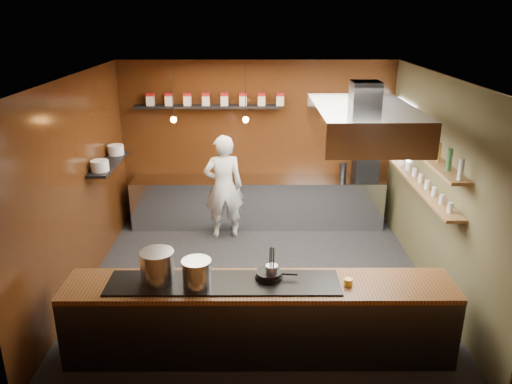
{
  "coord_description": "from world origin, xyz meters",
  "views": [
    {
      "loc": [
        -0.05,
        -6.51,
        3.79
      ],
      "look_at": [
        -0.03,
        0.4,
        1.29
      ],
      "focal_mm": 35.0,
      "sensor_mm": 36.0,
      "label": 1
    }
  ],
  "objects_px": {
    "extractor_hood": "(363,122)",
    "espresso_machine": "(365,167)",
    "chef": "(224,187)",
    "stockpot_small": "(197,273)",
    "stockpot_large": "(158,267)"
  },
  "relations": [
    {
      "from": "espresso_machine",
      "to": "extractor_hood",
      "type": "bearing_deg",
      "value": -107.75
    },
    {
      "from": "extractor_hood",
      "to": "espresso_machine",
      "type": "distance_m",
      "value": 3.05
    },
    {
      "from": "extractor_hood",
      "to": "stockpot_large",
      "type": "relative_size",
      "value": 5.22
    },
    {
      "from": "extractor_hood",
      "to": "stockpot_large",
      "type": "bearing_deg",
      "value": -153.9
    },
    {
      "from": "stockpot_large",
      "to": "espresso_machine",
      "type": "xyz_separation_m",
      "value": [
        3.11,
        3.82,
        -0.02
      ]
    },
    {
      "from": "extractor_hood",
      "to": "espresso_machine",
      "type": "height_order",
      "value": "extractor_hood"
    },
    {
      "from": "stockpot_small",
      "to": "espresso_machine",
      "type": "bearing_deg",
      "value": 55.66
    },
    {
      "from": "chef",
      "to": "stockpot_small",
      "type": "bearing_deg",
      "value": 78.67
    },
    {
      "from": "stockpot_large",
      "to": "stockpot_small",
      "type": "height_order",
      "value": "stockpot_large"
    },
    {
      "from": "extractor_hood",
      "to": "chef",
      "type": "bearing_deg",
      "value": 132.66
    },
    {
      "from": "extractor_hood",
      "to": "stockpot_small",
      "type": "height_order",
      "value": "extractor_hood"
    },
    {
      "from": "extractor_hood",
      "to": "espresso_machine",
      "type": "xyz_separation_m",
      "value": [
        0.68,
        2.63,
        -1.4
      ]
    },
    {
      "from": "stockpot_large",
      "to": "extractor_hood",
      "type": "bearing_deg",
      "value": 26.1
    },
    {
      "from": "chef",
      "to": "stockpot_large",
      "type": "bearing_deg",
      "value": 70.88
    },
    {
      "from": "extractor_hood",
      "to": "espresso_machine",
      "type": "relative_size",
      "value": 4.86
    }
  ]
}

